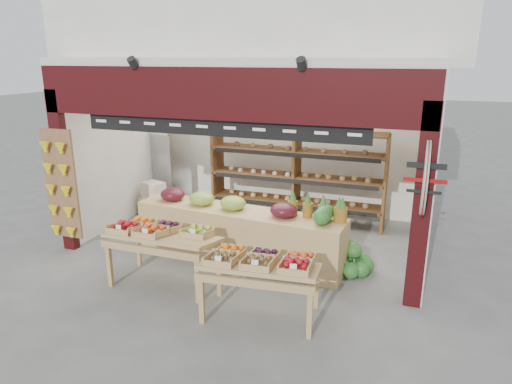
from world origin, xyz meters
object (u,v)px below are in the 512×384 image
object	(u,v)px
back_shelving	(297,160)
refrigerator	(170,166)
display_table_right	(261,263)
display_table_left	(159,233)
cardboard_stack	(162,205)
mid_counter	(238,233)
watermelon_pile	(350,262)

from	to	relation	value
back_shelving	refrigerator	world-z (taller)	back_shelving
display_table_right	display_table_left	bearing A→B (deg)	166.66
cardboard_stack	display_table_right	bearing A→B (deg)	-42.06
back_shelving	display_table_left	bearing A→B (deg)	-110.59
cardboard_stack	mid_counter	distance (m)	2.56
display_table_left	display_table_right	distance (m)	1.71
display_table_left	refrigerator	bearing A→B (deg)	117.39
refrigerator	watermelon_pile	xyz separation A→B (m)	(4.24, -2.11, -0.66)
display_table_left	watermelon_pile	size ratio (longest dim) A/B	2.21
cardboard_stack	mid_counter	bearing A→B (deg)	-31.25
refrigerator	mid_counter	bearing A→B (deg)	-26.57
back_shelving	watermelon_pile	bearing A→B (deg)	-55.17
watermelon_pile	display_table_left	bearing A→B (deg)	-155.20
mid_counter	display_table_left	size ratio (longest dim) A/B	2.28
refrigerator	display_table_right	world-z (taller)	refrigerator
back_shelving	display_table_right	world-z (taller)	back_shelving
back_shelving	display_table_right	distance (m)	3.60
refrigerator	cardboard_stack	xyz separation A→B (m)	(0.32, -0.93, -0.58)
mid_counter	watermelon_pile	world-z (taller)	mid_counter
watermelon_pile	mid_counter	bearing A→B (deg)	-175.19
cardboard_stack	display_table_left	bearing A→B (deg)	-59.60
display_table_left	back_shelving	bearing A→B (deg)	69.41
back_shelving	refrigerator	bearing A→B (deg)	177.13
back_shelving	mid_counter	world-z (taller)	back_shelving
mid_counter	display_table_right	distance (m)	1.68
cardboard_stack	display_table_left	xyz separation A→B (m)	(1.38, -2.35, 0.48)
back_shelving	watermelon_pile	xyz separation A→B (m)	(1.36, -1.96, -1.05)
watermelon_pile	display_table_right	bearing A→B (deg)	-119.28
back_shelving	display_table_right	xyz separation A→B (m)	(0.48, -3.53, -0.50)
display_table_left	display_table_right	world-z (taller)	display_table_left
refrigerator	watermelon_pile	distance (m)	4.78
back_shelving	cardboard_stack	distance (m)	2.84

